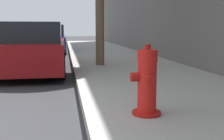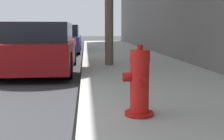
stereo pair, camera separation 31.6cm
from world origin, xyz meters
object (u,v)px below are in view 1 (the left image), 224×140
at_px(fire_hydrant, 147,83).
at_px(parked_car_mid, 46,39).
at_px(parked_car_far, 50,36).
at_px(parked_car_near, 30,48).

height_order(fire_hydrant, parked_car_mid, parked_car_mid).
distance_m(fire_hydrant, parked_car_far, 16.86).
bearing_deg(parked_car_near, parked_car_mid, 89.94).
distance_m(parked_car_near, parked_car_mid, 5.96).
bearing_deg(parked_car_mid, parked_car_near, -90.06).
relative_size(fire_hydrant, parked_car_far, 0.19).
xyz_separation_m(parked_car_mid, parked_car_far, (-0.14, 6.39, -0.00)).
bearing_deg(fire_hydrant, parked_car_mid, 99.59).
bearing_deg(fire_hydrant, parked_car_far, 96.43).
distance_m(parked_car_near, parked_car_far, 12.35).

